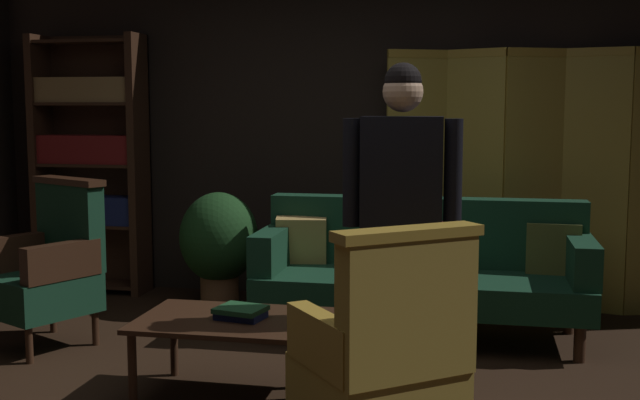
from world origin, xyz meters
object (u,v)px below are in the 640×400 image
Objects in this scene: bookshelf at (91,159)px; book_green_cloth at (241,309)px; armchair_gilt_accent at (385,359)px; velvet_couch at (422,266)px; armchair_wing_left at (49,268)px; book_navy_cloth at (241,315)px; potted_plant at (219,242)px; folding_screen at (534,176)px; coffee_table at (237,327)px; standing_figure at (402,200)px.

bookshelf reaches higher than book_green_cloth.
armchair_gilt_accent is at bearing -46.20° from bookshelf.
velvet_couch reaches higher than book_green_cloth.
armchair_wing_left is (-2.27, -0.69, 0.04)m from velvet_couch.
armchair_gilt_accent is at bearing -41.23° from book_navy_cloth.
velvet_couch is at bearing 58.98° from book_green_cloth.
potted_plant is (0.76, 1.04, 0.01)m from armchair_wing_left.
coffee_table is at bearing -126.15° from folding_screen.
folding_screen is 9.22× the size of book_green_cloth.
standing_figure is (2.68, -1.95, -0.04)m from bookshelf.
armchair_gilt_accent is 1.02m from standing_figure.
velvet_couch is at bearing 58.36° from coffee_table.
armchair_gilt_accent is 2.65m from armchair_wing_left.
folding_screen is 2.71m from book_green_cloth.
bookshelf is 8.77× the size of book_green_cloth.
potted_plant is at bearing 133.62° from standing_figure.
book_navy_cloth is (0.69, -1.70, -0.06)m from potted_plant.
folding_screen reaches higher than potted_plant.
folding_screen reaches higher than armchair_gilt_accent.
armchair_gilt_accent is (-0.74, -2.87, -0.50)m from folding_screen.
book_green_cloth is at bearing 4.31° from coffee_table.
coffee_table is at bearing -175.69° from book_green_cloth.
potted_plant is at bearing 167.20° from velvet_couch.
folding_screen is 2.07× the size of armchair_gilt_accent.
potted_plant is 3.72× the size of book_green_cloth.
bookshelf is (-3.44, -0.06, 0.08)m from folding_screen.
velvet_couch is (-0.74, -0.80, -0.53)m from folding_screen.
velvet_couch is 2.08m from armchair_gilt_accent.
book_green_cloth is (-0.82, 0.72, -0.02)m from armchair_gilt_accent.
folding_screen is 3.01m from armchair_gilt_accent.
bookshelf is at bearing 133.80° from armchair_gilt_accent.
velvet_couch is at bearing -15.31° from bookshelf.
standing_figure is at bearing -110.83° from folding_screen.
armchair_wing_left is 2.36m from standing_figure.
velvet_couch is 2.04× the size of armchair_wing_left.
folding_screen is 3.44m from bookshelf.
book_navy_cloth is (1.88, -2.10, -0.63)m from bookshelf.
book_navy_cloth is at bearing -125.80° from folding_screen.
standing_figure is (-0.02, 0.86, 0.54)m from armchair_gilt_accent.
potted_plant is at bearing 121.85° from armchair_gilt_accent.
folding_screen is 2.16× the size of coffee_table.
standing_figure is at bearing 91.51° from armchair_gilt_accent.
folding_screen is at bearing 54.20° from book_green_cloth.
armchair_gilt_accent is 1.09m from book_green_cloth.
bookshelf is at bearing 131.89° from book_green_cloth.
armchair_gilt_accent is (0.84, -0.71, 0.12)m from coffee_table.
book_navy_cloth is (1.45, -0.67, -0.05)m from armchair_wing_left.
velvet_couch is 1.59m from book_navy_cloth.
folding_screen reaches higher than book_green_cloth.
coffee_table is at bearing -121.64° from velvet_couch.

